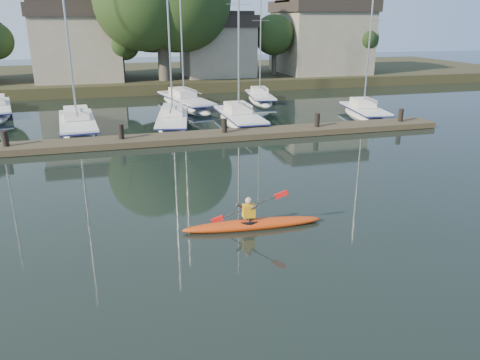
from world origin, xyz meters
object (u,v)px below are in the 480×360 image
object	(u,v)px
sailboat_4	(364,118)
sailboat_6	(185,107)
sailboat_1	(79,132)
sailboat_2	(173,127)
kayak	(252,222)
sailboat_7	(260,102)
dock	(175,138)
sailboat_3	(240,125)

from	to	relation	value
sailboat_4	sailboat_6	distance (m)	14.59
sailboat_1	sailboat_2	distance (m)	6.18
kayak	sailboat_7	world-z (taller)	sailboat_7
sailboat_6	sailboat_7	distance (m)	6.75
sailboat_1	sailboat_4	xyz separation A→B (m)	(20.30, -0.83, 0.01)
sailboat_1	sailboat_4	size ratio (longest dim) A/B	1.27
dock	sailboat_3	size ratio (longest dim) A/B	2.54
sailboat_4	sailboat_6	bearing A→B (deg)	153.99
sailboat_7	sailboat_1	bearing A→B (deg)	-144.69
dock	sailboat_6	bearing A→B (deg)	78.08
sailboat_3	sailboat_7	bearing A→B (deg)	63.24
sailboat_2	sailboat_7	size ratio (longest dim) A/B	1.26
dock	kayak	bearing A→B (deg)	-85.78
dock	sailboat_3	xyz separation A→B (m)	(5.10, 4.23, -0.40)
sailboat_6	kayak	bearing A→B (deg)	-105.42
kayak	sailboat_2	xyz separation A→B (m)	(-0.37, 17.50, -0.37)
kayak	sailboat_4	distance (m)	21.62
sailboat_2	sailboat_6	xyz separation A→B (m)	(2.03, 7.35, -0.01)
dock	sailboat_7	xyz separation A→B (m)	(9.32, 12.74, -0.38)
sailboat_7	sailboat_6	bearing A→B (deg)	-168.18
sailboat_4	sailboat_6	size ratio (longest dim) A/B	0.71
kayak	sailboat_3	xyz separation A→B (m)	(4.17, 16.84, -0.39)
kayak	sailboat_1	xyz separation A→B (m)	(-6.55, 17.52, -0.39)
sailboat_2	sailboat_4	xyz separation A→B (m)	(14.12, -0.81, -0.01)
sailboat_4	dock	bearing A→B (deg)	-156.41
sailboat_4	sailboat_7	bearing A→B (deg)	129.77
sailboat_1	sailboat_2	bearing A→B (deg)	-5.24
sailboat_3	sailboat_6	world-z (taller)	sailboat_6
sailboat_4	sailboat_7	distance (m)	10.18
sailboat_2	sailboat_3	size ratio (longest dim) A/B	1.09
sailboat_1	sailboat_7	distance (m)	16.87
sailboat_3	sailboat_7	distance (m)	9.50
sailboat_1	sailboat_3	size ratio (longest dim) A/B	1.12
sailboat_3	kayak	bearing A→B (deg)	-104.28
kayak	sailboat_2	size ratio (longest dim) A/B	0.34
dock	sailboat_2	distance (m)	4.94
sailboat_1	sailboat_3	distance (m)	10.74
dock	sailboat_4	world-z (taller)	sailboat_4
dock	sailboat_3	world-z (taller)	sailboat_3
kayak	sailboat_1	bearing A→B (deg)	114.17
sailboat_1	sailboat_6	distance (m)	11.01
dock	sailboat_6	xyz separation A→B (m)	(2.59, 12.25, -0.40)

